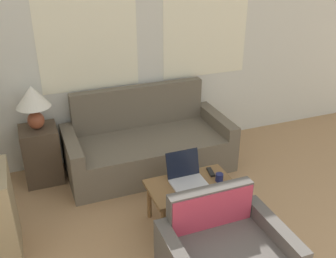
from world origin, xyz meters
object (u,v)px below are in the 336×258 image
object	(u,v)px
couch	(147,146)
laptop	(187,176)
table_lamp	(33,101)
cup_navy	(219,177)
tv_remote	(211,172)
coffee_table	(191,190)

from	to	relation	value
couch	laptop	world-z (taller)	couch
table_lamp	cup_navy	size ratio (longest dim) A/B	6.19
couch	tv_remote	xyz separation A→B (m)	(0.32, -1.00, 0.15)
cup_navy	tv_remote	bearing A→B (deg)	93.85
tv_remote	couch	bearing A→B (deg)	107.86
coffee_table	tv_remote	distance (m)	0.29
coffee_table	tv_remote	xyz separation A→B (m)	(0.26, 0.11, 0.07)
cup_navy	couch	bearing A→B (deg)	106.08
laptop	couch	bearing A→B (deg)	92.21
coffee_table	cup_navy	world-z (taller)	cup_navy
couch	coffee_table	distance (m)	1.12
coffee_table	laptop	world-z (taller)	laptop
laptop	cup_navy	size ratio (longest dim) A/B	4.20
table_lamp	coffee_table	xyz separation A→B (m)	(1.24, -1.25, -0.60)
tv_remote	laptop	bearing A→B (deg)	-168.92
couch	coffee_table	size ratio (longest dim) A/B	2.33
couch	table_lamp	distance (m)	1.37
cup_navy	tv_remote	world-z (taller)	cup_navy
couch	table_lamp	size ratio (longest dim) A/B	3.91
couch	tv_remote	world-z (taller)	couch
table_lamp	coffee_table	size ratio (longest dim) A/B	0.60
table_lamp	cup_navy	bearing A→B (deg)	-40.56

